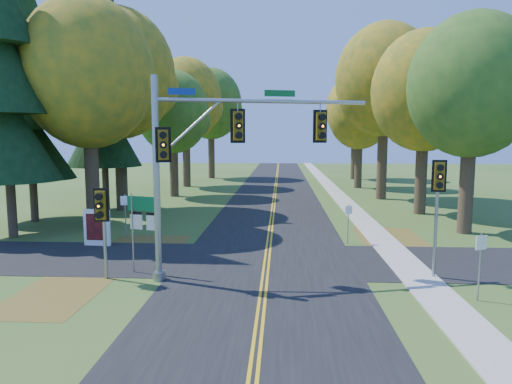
# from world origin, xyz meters

# --- Properties ---
(ground) EXTENTS (160.00, 160.00, 0.00)m
(ground) POSITION_xyz_m (0.00, 0.00, 0.00)
(ground) COLOR #31501C
(ground) RESTS_ON ground
(road_main) EXTENTS (8.00, 160.00, 0.02)m
(road_main) POSITION_xyz_m (0.00, 0.00, 0.01)
(road_main) COLOR black
(road_main) RESTS_ON ground
(road_cross) EXTENTS (60.00, 6.00, 0.02)m
(road_cross) POSITION_xyz_m (0.00, 2.00, 0.01)
(road_cross) COLOR black
(road_cross) RESTS_ON ground
(centerline_left) EXTENTS (0.10, 160.00, 0.01)m
(centerline_left) POSITION_xyz_m (-0.10, 0.00, 0.03)
(centerline_left) COLOR gold
(centerline_left) RESTS_ON road_main
(centerline_right) EXTENTS (0.10, 160.00, 0.01)m
(centerline_right) POSITION_xyz_m (0.10, 0.00, 0.03)
(centerline_right) COLOR gold
(centerline_right) RESTS_ON road_main
(sidewalk_east) EXTENTS (1.60, 160.00, 0.06)m
(sidewalk_east) POSITION_xyz_m (6.20, 0.00, 0.03)
(sidewalk_east) COLOR #9E998E
(sidewalk_east) RESTS_ON ground
(leaf_patch_w_near) EXTENTS (4.00, 6.00, 0.00)m
(leaf_patch_w_near) POSITION_xyz_m (-6.50, 4.00, 0.01)
(leaf_patch_w_near) COLOR brown
(leaf_patch_w_near) RESTS_ON ground
(leaf_patch_e) EXTENTS (3.50, 8.00, 0.00)m
(leaf_patch_e) POSITION_xyz_m (6.80, 6.00, 0.01)
(leaf_patch_e) COLOR brown
(leaf_patch_e) RESTS_ON ground
(leaf_patch_w_far) EXTENTS (3.00, 5.00, 0.00)m
(leaf_patch_w_far) POSITION_xyz_m (-7.50, -3.00, 0.01)
(leaf_patch_w_far) COLOR brown
(leaf_patch_w_far) RESTS_ON ground
(tree_w_a) EXTENTS (8.00, 8.00, 14.15)m
(tree_w_a) POSITION_xyz_m (-11.13, 9.38, 9.49)
(tree_w_a) COLOR #38281C
(tree_w_a) RESTS_ON ground
(tree_e_a) EXTENTS (7.20, 7.20, 12.73)m
(tree_e_a) POSITION_xyz_m (11.57, 8.77, 8.53)
(tree_e_a) COLOR #38281C
(tree_e_a) RESTS_ON ground
(tree_w_b) EXTENTS (8.60, 8.60, 15.38)m
(tree_w_b) POSITION_xyz_m (-11.72, 16.29, 10.37)
(tree_w_b) COLOR #38281C
(tree_w_b) RESTS_ON ground
(tree_e_b) EXTENTS (7.60, 7.60, 13.33)m
(tree_e_b) POSITION_xyz_m (10.97, 15.58, 8.90)
(tree_e_b) COLOR #38281C
(tree_e_b) RESTS_ON ground
(tree_w_c) EXTENTS (6.80, 6.80, 11.91)m
(tree_w_c) POSITION_xyz_m (-9.54, 24.47, 7.94)
(tree_w_c) COLOR #38281C
(tree_w_c) RESTS_ON ground
(tree_e_c) EXTENTS (8.80, 8.80, 15.79)m
(tree_e_c) POSITION_xyz_m (9.88, 23.69, 10.66)
(tree_e_c) COLOR #38281C
(tree_e_c) RESTS_ON ground
(tree_w_d) EXTENTS (8.20, 8.20, 14.56)m
(tree_w_d) POSITION_xyz_m (-10.13, 33.18, 9.78)
(tree_w_d) COLOR #38281C
(tree_w_d) RESTS_ON ground
(tree_e_d) EXTENTS (7.00, 7.00, 12.32)m
(tree_e_d) POSITION_xyz_m (9.26, 32.87, 8.24)
(tree_e_d) COLOR #38281C
(tree_e_d) RESTS_ON ground
(tree_w_e) EXTENTS (8.40, 8.40, 14.97)m
(tree_w_e) POSITION_xyz_m (-8.92, 44.09, 10.07)
(tree_w_e) COLOR #38281C
(tree_w_e) RESTS_ON ground
(tree_e_e) EXTENTS (7.80, 7.80, 13.74)m
(tree_e_e) POSITION_xyz_m (10.47, 43.58, 9.19)
(tree_e_e) COLOR #38281C
(tree_e_e) RESTS_ON ground
(pine_a) EXTENTS (5.60, 5.60, 19.48)m
(pine_a) POSITION_xyz_m (-14.50, 6.00, 9.18)
(pine_a) COLOR #38281C
(pine_a) RESTS_ON ground
(pine_b) EXTENTS (5.60, 5.60, 17.31)m
(pine_b) POSITION_xyz_m (-16.00, 11.00, 8.16)
(pine_b) COLOR #38281C
(pine_b) RESTS_ON ground
(pine_c) EXTENTS (5.60, 5.60, 20.56)m
(pine_c) POSITION_xyz_m (-13.00, 16.00, 9.69)
(pine_c) COLOR #38281C
(pine_c) RESTS_ON ground
(traffic_mast) EXTENTS (8.56, 2.71, 8.00)m
(traffic_mast) POSITION_xyz_m (-2.09, -0.65, 5.14)
(traffic_mast) COLOR #96989E
(traffic_mast) RESTS_ON ground
(east_signal_pole) EXTENTS (0.55, 0.64, 4.79)m
(east_signal_pole) POSITION_xyz_m (6.79, -0.40, 3.63)
(east_signal_pole) COLOR gray
(east_signal_pole) RESTS_ON ground
(ped_signal_pole) EXTENTS (0.59, 0.67, 3.70)m
(ped_signal_pole) POSITION_xyz_m (-6.37, -1.29, 2.75)
(ped_signal_pole) COLOR #919299
(ped_signal_pole) RESTS_ON ground
(route_sign_cluster) EXTENTS (1.51, 0.47, 3.33)m
(route_sign_cluster) POSITION_xyz_m (-5.00, -0.32, 2.35)
(route_sign_cluster) COLOR gray
(route_sign_cluster) RESTS_ON ground
(info_kiosk) EXTENTS (1.40, 0.30, 1.93)m
(info_kiosk) POSITION_xyz_m (-8.96, 4.38, 0.96)
(info_kiosk) COLOR white
(info_kiosk) RESTS_ON ground
(reg_sign_e_north) EXTENTS (0.39, 0.17, 2.12)m
(reg_sign_e_north) POSITION_xyz_m (4.20, 5.50, 1.45)
(reg_sign_e_north) COLOR gray
(reg_sign_e_north) RESTS_ON ground
(reg_sign_e_south) EXTENTS (0.44, 0.20, 2.39)m
(reg_sign_e_south) POSITION_xyz_m (7.50, -2.81, 1.64)
(reg_sign_e_south) COLOR gray
(reg_sign_e_south) RESTS_ON ground
(reg_sign_w) EXTENTS (0.47, 0.17, 2.52)m
(reg_sign_w) POSITION_xyz_m (-8.00, 5.99, 1.72)
(reg_sign_w) COLOR gray
(reg_sign_w) RESTS_ON ground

